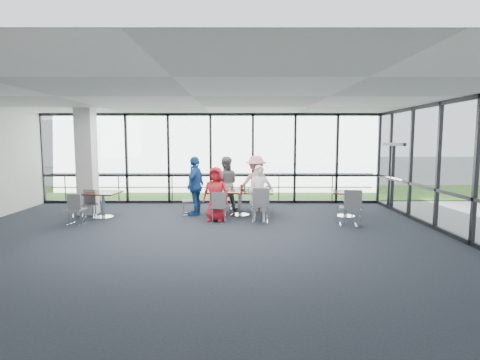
{
  "coord_description": "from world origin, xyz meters",
  "views": [
    {
      "loc": [
        1.03,
        -8.31,
        2.23
      ],
      "look_at": [
        1.04,
        2.46,
        1.1
      ],
      "focal_mm": 28.0,
      "sensor_mm": 36.0,
      "label": 1
    }
  ],
  "objects_px": {
    "diner_near_right": "(259,194)",
    "diner_end": "(195,186)",
    "diner_far_left": "(225,184)",
    "chair_main_fr": "(258,196)",
    "diner_far_right": "(256,183)",
    "chair_spare_la": "(76,209)",
    "chair_main_nl": "(218,207)",
    "side_table_right": "(346,196)",
    "diner_near_left": "(216,194)",
    "chair_main_nr": "(260,205)",
    "main_table": "(240,195)",
    "chair_spare_r": "(349,208)",
    "chair_main_end": "(189,201)",
    "side_table_left": "(103,196)",
    "chair_main_fl": "(225,195)",
    "chair_spare_lb": "(89,205)",
    "structural_column": "(87,162)"
  },
  "relations": [
    {
      "from": "side_table_right",
      "to": "chair_spare_lb",
      "type": "height_order",
      "value": "chair_spare_lb"
    },
    {
      "from": "chair_spare_lb",
      "to": "chair_main_nr",
      "type": "bearing_deg",
      "value": -175.45
    },
    {
      "from": "main_table",
      "to": "chair_main_nr",
      "type": "relative_size",
      "value": 2.12
    },
    {
      "from": "diner_end",
      "to": "chair_main_nr",
      "type": "xyz_separation_m",
      "value": [
        1.89,
        -1.04,
        -0.41
      ]
    },
    {
      "from": "diner_near_left",
      "to": "chair_main_nr",
      "type": "relative_size",
      "value": 1.61
    },
    {
      "from": "side_table_right",
      "to": "chair_spare_r",
      "type": "xyz_separation_m",
      "value": [
        -0.25,
        -1.17,
        -0.15
      ]
    },
    {
      "from": "side_table_left",
      "to": "chair_main_fl",
      "type": "distance_m",
      "value": 3.74
    },
    {
      "from": "chair_main_fl",
      "to": "chair_spare_r",
      "type": "distance_m",
      "value": 4.08
    },
    {
      "from": "diner_far_right",
      "to": "chair_spare_la",
      "type": "xyz_separation_m",
      "value": [
        -4.88,
        -2.08,
        -0.47
      ]
    },
    {
      "from": "diner_far_left",
      "to": "diner_end",
      "type": "distance_m",
      "value": 1.16
    },
    {
      "from": "chair_spare_lb",
      "to": "diner_end",
      "type": "bearing_deg",
      "value": -159.39
    },
    {
      "from": "side_table_left",
      "to": "chair_spare_lb",
      "type": "distance_m",
      "value": 0.46
    },
    {
      "from": "chair_main_nl",
      "to": "chair_spare_la",
      "type": "height_order",
      "value": "chair_spare_la"
    },
    {
      "from": "side_table_right",
      "to": "diner_near_left",
      "type": "bearing_deg",
      "value": -171.3
    },
    {
      "from": "diner_far_left",
      "to": "chair_main_fr",
      "type": "bearing_deg",
      "value": -174.24
    },
    {
      "from": "main_table",
      "to": "side_table_left",
      "type": "height_order",
      "value": "same"
    },
    {
      "from": "diner_far_right",
      "to": "chair_main_fl",
      "type": "bearing_deg",
      "value": -16.82
    },
    {
      "from": "side_table_right",
      "to": "chair_main_fr",
      "type": "bearing_deg",
      "value": 155.31
    },
    {
      "from": "chair_main_nr",
      "to": "chair_main_fl",
      "type": "xyz_separation_m",
      "value": [
        -1.04,
        1.95,
        -0.01
      ]
    },
    {
      "from": "chair_spare_lb",
      "to": "diner_near_left",
      "type": "bearing_deg",
      "value": -174.27
    },
    {
      "from": "diner_near_left",
      "to": "chair_spare_lb",
      "type": "xyz_separation_m",
      "value": [
        -3.67,
        0.29,
        -0.36
      ]
    },
    {
      "from": "side_table_left",
      "to": "chair_spare_r",
      "type": "bearing_deg",
      "value": -8.52
    },
    {
      "from": "chair_main_nl",
      "to": "diner_far_right",
      "type": "bearing_deg",
      "value": 62.95
    },
    {
      "from": "diner_far_left",
      "to": "diner_far_right",
      "type": "bearing_deg",
      "value": 177.37
    },
    {
      "from": "side_table_right",
      "to": "side_table_left",
      "type": "bearing_deg",
      "value": -178.83
    },
    {
      "from": "side_table_left",
      "to": "chair_spare_lb",
      "type": "bearing_deg",
      "value": -158.52
    },
    {
      "from": "side_table_right",
      "to": "chair_main_fr",
      "type": "distance_m",
      "value": 2.78
    },
    {
      "from": "chair_spare_la",
      "to": "chair_main_nr",
      "type": "bearing_deg",
      "value": 13.27
    },
    {
      "from": "diner_near_left",
      "to": "chair_spare_la",
      "type": "relative_size",
      "value": 1.83
    },
    {
      "from": "chair_main_fl",
      "to": "chair_spare_la",
      "type": "bearing_deg",
      "value": 24.73
    },
    {
      "from": "diner_far_left",
      "to": "chair_main_fr",
      "type": "xyz_separation_m",
      "value": [
        1.06,
        0.13,
        -0.43
      ]
    },
    {
      "from": "diner_near_left",
      "to": "diner_end",
      "type": "bearing_deg",
      "value": 139.84
    },
    {
      "from": "side_table_right",
      "to": "chair_main_nl",
      "type": "distance_m",
      "value": 3.79
    },
    {
      "from": "chair_main_nl",
      "to": "chair_main_end",
      "type": "distance_m",
      "value": 1.38
    },
    {
      "from": "chair_spare_lb",
      "to": "chair_main_fl",
      "type": "bearing_deg",
      "value": -149.05
    },
    {
      "from": "diner_far_left",
      "to": "chair_main_end",
      "type": "height_order",
      "value": "diner_far_left"
    },
    {
      "from": "side_table_left",
      "to": "diner_end",
      "type": "xyz_separation_m",
      "value": [
        2.65,
        0.41,
        0.24
      ]
    },
    {
      "from": "diner_near_left",
      "to": "side_table_right",
      "type": "bearing_deg",
      "value": 20.3
    },
    {
      "from": "main_table",
      "to": "diner_end",
      "type": "distance_m",
      "value": 1.36
    },
    {
      "from": "side_table_left",
      "to": "chair_spare_lb",
      "type": "relative_size",
      "value": 1.25
    },
    {
      "from": "structural_column",
      "to": "diner_far_right",
      "type": "relative_size",
      "value": 1.82
    },
    {
      "from": "diner_far_left",
      "to": "chair_main_nr",
      "type": "bearing_deg",
      "value": 118.25
    },
    {
      "from": "chair_main_nl",
      "to": "chair_main_end",
      "type": "height_order",
      "value": "chair_main_end"
    },
    {
      "from": "chair_spare_lb",
      "to": "chair_spare_la",
      "type": "bearing_deg",
      "value": 99.42
    },
    {
      "from": "diner_far_left",
      "to": "diner_end",
      "type": "bearing_deg",
      "value": 40.26
    },
    {
      "from": "diner_near_right",
      "to": "diner_end",
      "type": "relative_size",
      "value": 0.89
    },
    {
      "from": "diner_far_right",
      "to": "chair_spare_la",
      "type": "height_order",
      "value": "diner_far_right"
    },
    {
      "from": "main_table",
      "to": "diner_far_left",
      "type": "height_order",
      "value": "diner_far_left"
    },
    {
      "from": "diner_near_left",
      "to": "chair_main_fl",
      "type": "bearing_deg",
      "value": 95.43
    },
    {
      "from": "diner_end",
      "to": "chair_main_end",
      "type": "relative_size",
      "value": 2.09
    }
  ]
}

